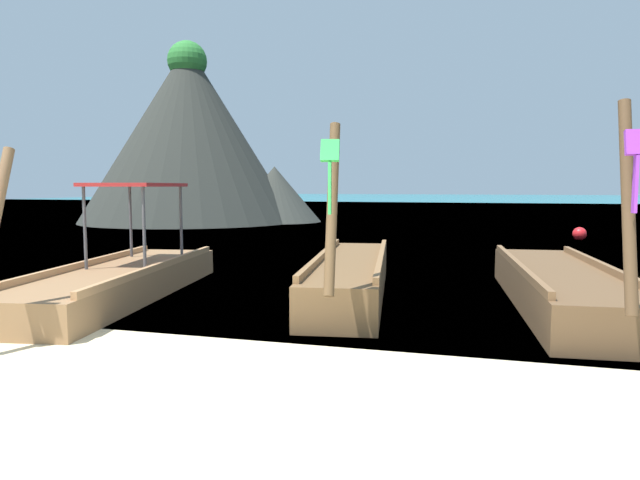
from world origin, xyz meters
name	(u,v)px	position (x,y,z in m)	size (l,w,h in m)	color
ground	(184,407)	(0.00, 0.00, 0.00)	(120.00, 120.00, 0.00)	beige
sea_water	(462,202)	(0.00, 62.02, 0.00)	(120.00, 120.00, 0.00)	#147A89
longtail_boat_red_ribbon	(120,278)	(-3.27, 3.87, 0.30)	(2.26, 6.11, 2.21)	olive
longtail_boat_green_ribbon	(351,276)	(0.23, 5.07, 0.31)	(1.82, 5.95, 2.51)	brown
longtail_boat_violet_ribbon	(560,287)	(3.39, 4.97, 0.29)	(1.73, 5.88, 2.63)	brown
karst_rock	(194,137)	(-11.64, 22.12, 4.20)	(11.77, 10.67, 8.85)	#2D302B
mooring_buoy_near	(579,234)	(5.32, 16.26, 0.22)	(0.44, 0.44, 0.44)	red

